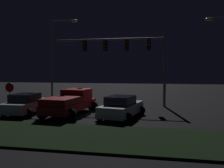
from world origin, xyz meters
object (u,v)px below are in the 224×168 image
(stop_sign, at_px, (10,91))
(street_lamp_left, at_px, (57,50))
(pickup_truck, at_px, (71,101))
(car_sedan, at_px, (122,107))
(car_sedan_far, at_px, (27,104))
(traffic_signal_gantry, at_px, (127,51))

(stop_sign, bearing_deg, street_lamp_left, 71.66)
(street_lamp_left, bearing_deg, pickup_truck, -58.66)
(car_sedan, xyz_separation_m, street_lamp_left, (-7.67, 6.87, 4.55))
(street_lamp_left, xyz_separation_m, stop_sign, (-1.78, -5.36, -3.73))
(pickup_truck, relative_size, car_sedan, 1.19)
(stop_sign, bearing_deg, car_sedan_far, -29.45)
(traffic_signal_gantry, bearing_deg, street_lamp_left, 171.59)
(car_sedan, bearing_deg, street_lamp_left, 60.41)
(car_sedan, height_order, street_lamp_left, street_lamp_left)
(street_lamp_left, distance_m, stop_sign, 6.77)
(car_sedan, distance_m, stop_sign, 9.61)
(traffic_signal_gantry, bearing_deg, car_sedan, -86.58)
(pickup_truck, relative_size, traffic_signal_gantry, 0.54)
(street_lamp_left, bearing_deg, traffic_signal_gantry, -8.41)
(car_sedan, distance_m, traffic_signal_gantry, 7.21)
(car_sedan, relative_size, street_lamp_left, 0.56)
(pickup_truck, bearing_deg, street_lamp_left, 36.92)
(car_sedan, distance_m, car_sedan_far, 7.19)
(traffic_signal_gantry, xyz_separation_m, stop_sign, (-9.11, -4.28, -3.47))
(car_sedan, height_order, car_sedan_far, same)
(stop_sign, bearing_deg, car_sedan, -9.03)
(car_sedan, bearing_deg, traffic_signal_gantry, 15.64)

